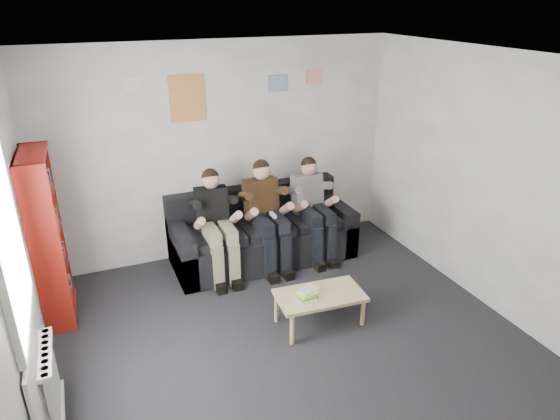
# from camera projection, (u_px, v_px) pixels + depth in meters

# --- Properties ---
(room_shell) EXTENTS (5.00, 5.00, 5.00)m
(room_shell) POSITION_uv_depth(u_px,v_px,m) (310.00, 232.00, 4.14)
(room_shell) COLOR black
(room_shell) RESTS_ON ground
(sofa) EXTENTS (2.29, 0.94, 0.88)m
(sofa) POSITION_uv_depth(u_px,v_px,m) (262.00, 235.00, 6.42)
(sofa) COLOR black
(sofa) RESTS_ON ground
(bookshelf) EXTENTS (0.27, 0.81, 1.79)m
(bookshelf) POSITION_uv_depth(u_px,v_px,m) (48.00, 238.00, 5.06)
(bookshelf) COLOR maroon
(bookshelf) RESTS_ON ground
(coffee_table) EXTENTS (0.89, 0.49, 0.36)m
(coffee_table) POSITION_uv_depth(u_px,v_px,m) (320.00, 297.00, 5.11)
(coffee_table) COLOR #D3B979
(coffee_table) RESTS_ON ground
(game_cases) EXTENTS (0.25, 0.23, 0.06)m
(game_cases) POSITION_uv_depth(u_px,v_px,m) (307.00, 294.00, 5.03)
(game_cases) COLOR silver
(game_cases) RESTS_ON coffee_table
(person_left) EXTENTS (0.38, 0.82, 1.31)m
(person_left) POSITION_uv_depth(u_px,v_px,m) (217.00, 225.00, 5.89)
(person_left) COLOR black
(person_left) RESTS_ON sofa
(person_middle) EXTENTS (0.40, 0.85, 1.34)m
(person_middle) POSITION_uv_depth(u_px,v_px,m) (267.00, 216.00, 6.11)
(person_middle) COLOR #452E17
(person_middle) RESTS_ON sofa
(person_right) EXTENTS (0.38, 0.80, 1.29)m
(person_right) POSITION_uv_depth(u_px,v_px,m) (314.00, 209.00, 6.35)
(person_right) COLOR white
(person_right) RESTS_ON sofa
(radiator) EXTENTS (0.10, 0.64, 0.60)m
(radiator) POSITION_uv_depth(u_px,v_px,m) (52.00, 382.00, 3.94)
(radiator) COLOR white
(radiator) RESTS_ON ground
(window) EXTENTS (0.05, 1.30, 2.36)m
(window) POSITION_uv_depth(u_px,v_px,m) (24.00, 313.00, 3.65)
(window) COLOR white
(window) RESTS_ON room_shell
(poster_large) EXTENTS (0.42, 0.01, 0.55)m
(poster_large) POSITION_uv_depth(u_px,v_px,m) (187.00, 98.00, 5.82)
(poster_large) COLOR gold
(poster_large) RESTS_ON room_shell
(poster_blue) EXTENTS (0.25, 0.01, 0.20)m
(poster_blue) POSITION_uv_depth(u_px,v_px,m) (278.00, 83.00, 6.19)
(poster_blue) COLOR #3A78C7
(poster_blue) RESTS_ON room_shell
(poster_pink) EXTENTS (0.22, 0.01, 0.18)m
(poster_pink) POSITION_uv_depth(u_px,v_px,m) (314.00, 77.00, 6.35)
(poster_pink) COLOR #D542A3
(poster_pink) RESTS_ON room_shell
(poster_sign) EXTENTS (0.20, 0.01, 0.14)m
(poster_sign) POSITION_uv_depth(u_px,v_px,m) (133.00, 84.00, 5.53)
(poster_sign) COLOR white
(poster_sign) RESTS_ON room_shell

